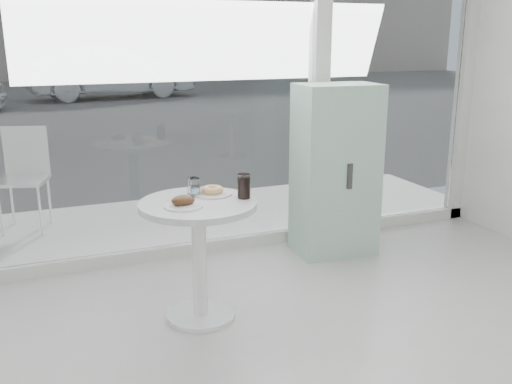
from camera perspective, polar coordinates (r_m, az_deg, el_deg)
name	(u,v)px	position (r m, az deg, el deg)	size (l,w,h in m)	color
storefront	(226,40)	(4.56, -3.06, 14.93)	(5.00, 0.14, 3.00)	silver
main_table	(199,236)	(3.54, -5.75, -4.37)	(0.72, 0.72, 0.77)	white
patio_deck	(194,219)	(5.57, -6.24, -2.73)	(5.60, 1.60, 0.05)	white
street	(76,99)	(17.45, -17.54, 8.84)	(40.00, 24.00, 0.00)	#3B3B3B
mint_cabinet	(335,170)	(4.66, 7.94, 2.17)	(0.66, 0.47, 1.38)	#8CB39C
patio_chair	(24,172)	(5.51, -22.15, 1.90)	(0.49, 0.49, 0.91)	white
car_silver	(110,72)	(17.41, -14.41, 11.57)	(1.61, 4.62, 1.52)	#9FA1A6
plate_fritter	(184,202)	(3.37, -7.24, -1.04)	(0.23, 0.23, 0.07)	white
plate_donut	(212,192)	(3.60, -4.38, 0.03)	(0.24, 0.24, 0.06)	white
water_tumbler_a	(195,188)	(3.58, -6.12, 0.37)	(0.07, 0.07, 0.11)	white
water_tumbler_b	(193,186)	(3.64, -6.36, 0.55)	(0.07, 0.07, 0.11)	white
cola_glass	(244,187)	(3.51, -1.21, 0.54)	(0.08, 0.08, 0.15)	white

